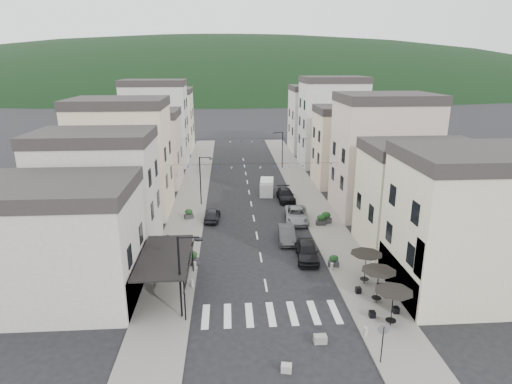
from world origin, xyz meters
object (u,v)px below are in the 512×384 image
parked_car_b (287,234)px  parked_car_c (296,215)px  pedestrian_a (161,264)px  parked_car_d (286,195)px  parked_car_e (212,214)px  pedestrian_b (168,244)px  parked_car_a (307,251)px  delivery_van (267,186)px

parked_car_b → parked_car_c: parked_car_c is taller
parked_car_b → pedestrian_a: 12.85m
parked_car_d → parked_car_e: bearing=-145.6°
parked_car_b → parked_car_e: size_ratio=1.09×
parked_car_d → pedestrian_b: (-12.69, -14.89, 0.29)m
pedestrian_a → pedestrian_b: 4.11m
parked_car_a → delivery_van: bearing=99.9°
parked_car_b → pedestrian_b: 11.32m
parked_car_c → delivery_van: 10.65m
parked_car_e → pedestrian_b: pedestrian_b is taller
parked_car_b → pedestrian_a: pedestrian_a is taller
pedestrian_b → parked_car_d: bearing=73.2°
parked_car_b → pedestrian_b: pedestrian_b is taller
parked_car_a → pedestrian_a: size_ratio=2.38×
pedestrian_a → parked_car_c: bearing=10.5°
delivery_van → parked_car_a: bearing=-78.0°
delivery_van → pedestrian_a: 24.51m
delivery_van → pedestrian_b: (-10.58, -17.98, -0.00)m
parked_car_d → pedestrian_a: 22.88m
parked_car_b → parked_car_d: (1.61, 12.59, -0.00)m
delivery_van → parked_car_b: bearing=-81.2°
parked_car_c → pedestrian_b: (-12.88, -7.59, 0.26)m
parked_car_c → parked_car_b: bearing=-103.8°
parked_car_b → pedestrian_b: bearing=-164.9°
parked_car_c → pedestrian_b: pedestrian_b is taller
parked_car_d → pedestrian_a: (-12.74, -18.99, 0.38)m
parked_car_e → pedestrian_b: 9.29m
parked_car_d → parked_car_c: bearing=-89.4°
parked_car_d → pedestrian_a: bearing=-124.7°
pedestrian_a → pedestrian_b: pedestrian_a is taller
parked_car_a → parked_car_c: 9.44m
parked_car_b → pedestrian_b: (-11.08, -2.29, 0.29)m
parked_car_a → parked_car_d: bearing=93.6°
parked_car_b → parked_car_e: bearing=143.4°
delivery_van → pedestrian_b: delivery_van is taller
parked_car_e → pedestrian_b: (-3.68, -8.52, 0.33)m
delivery_van → pedestrian_a: size_ratio=2.30×
parked_car_e → pedestrian_a: size_ratio=2.05×
parked_car_c → parked_car_a: bearing=-88.4°
parked_car_c → delivery_van: (-2.30, 10.39, 0.26)m
parked_car_e → pedestrian_b: bearing=71.1°
parked_car_a → parked_car_d: (0.36, 16.72, -0.08)m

